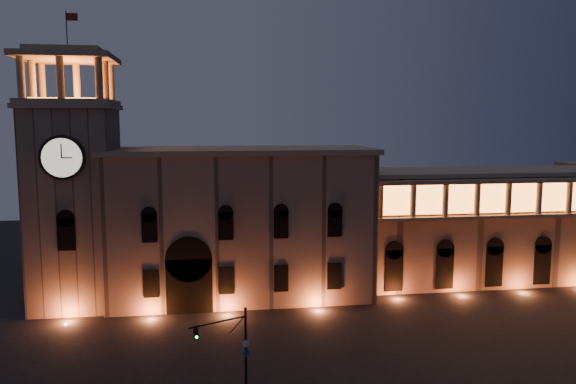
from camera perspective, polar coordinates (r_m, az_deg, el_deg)
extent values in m
plane|color=black|center=(48.67, -0.46, -17.94)|extent=(160.00, 160.00, 0.00)
cube|color=#7E6352|center=(66.89, -4.82, -3.33)|extent=(30.00, 12.00, 17.00)
cube|color=gray|center=(65.86, -4.90, 4.22)|extent=(30.80, 12.80, 0.60)
cube|color=black|center=(62.80, -9.98, -9.27)|extent=(5.00, 1.40, 6.00)
cylinder|color=black|center=(62.03, -10.04, -6.61)|extent=(5.00, 1.40, 5.00)
cube|color=orange|center=(62.67, -9.98, -9.50)|extent=(4.20, 0.20, 5.00)
cube|color=#7E6352|center=(66.91, -20.81, -1.60)|extent=(9.00, 9.00, 22.00)
cube|color=gray|center=(66.24, -21.24, 8.06)|extent=(9.80, 9.80, 0.50)
cylinder|color=black|center=(61.76, -21.97, 3.25)|extent=(4.60, 0.35, 4.60)
cylinder|color=beige|center=(61.63, -22.00, 3.24)|extent=(4.00, 0.12, 4.00)
cube|color=gray|center=(66.25, -21.26, 8.49)|extent=(9.40, 9.40, 0.50)
cube|color=orange|center=(66.26, -21.27, 8.75)|extent=(6.80, 6.80, 0.15)
cylinder|color=gray|center=(63.65, -25.51, 10.48)|extent=(0.76, 0.76, 4.20)
cylinder|color=gray|center=(62.67, -22.13, 10.71)|extent=(0.76, 0.76, 4.20)
cylinder|color=gray|center=(61.91, -18.65, 10.91)|extent=(0.76, 0.76, 4.20)
cylinder|color=gray|center=(70.95, -23.71, 10.16)|extent=(0.76, 0.76, 4.20)
cylinder|color=gray|center=(70.07, -20.66, 10.35)|extent=(0.76, 0.76, 4.20)
cylinder|color=gray|center=(69.40, -17.54, 10.51)|extent=(0.76, 0.76, 4.20)
cylinder|color=gray|center=(67.29, -24.56, 10.31)|extent=(0.76, 0.76, 4.20)
cylinder|color=gray|center=(65.65, -18.06, 10.70)|extent=(0.76, 0.76, 4.20)
cube|color=gray|center=(66.57, -21.45, 12.58)|extent=(9.80, 9.80, 0.60)
cube|color=gray|center=(66.63, -21.47, 13.09)|extent=(7.50, 7.50, 0.60)
cylinder|color=black|center=(66.93, -21.57, 15.05)|extent=(0.10, 0.10, 4.00)
plane|color=#571D18|center=(67.02, -21.10, 16.27)|extent=(1.20, 0.00, 1.20)
cube|color=#795F4D|center=(78.86, 20.61, -3.27)|extent=(40.00, 10.00, 14.00)
cube|color=gray|center=(77.93, 20.85, 1.98)|extent=(40.60, 10.60, 0.50)
cube|color=gray|center=(73.81, 22.76, -2.25)|extent=(40.00, 1.20, 0.40)
cube|color=gray|center=(73.27, 22.92, 1.07)|extent=(40.00, 1.40, 0.50)
cube|color=orange|center=(73.97, 22.62, -0.50)|extent=(38.00, 0.15, 3.60)
cylinder|color=gray|center=(65.97, 9.36, -0.91)|extent=(0.70, 0.70, 4.00)
cylinder|color=gray|center=(67.30, 12.61, -0.83)|extent=(0.70, 0.70, 4.00)
cylinder|color=gray|center=(68.84, 15.71, -0.75)|extent=(0.70, 0.70, 4.00)
cylinder|color=gray|center=(70.57, 18.68, -0.67)|extent=(0.70, 0.70, 4.00)
cylinder|color=gray|center=(72.48, 21.49, -0.60)|extent=(0.70, 0.70, 4.00)
cylinder|color=gray|center=(74.56, 24.16, -0.52)|extent=(0.70, 0.70, 4.00)
cylinder|color=gray|center=(76.79, 26.67, -0.45)|extent=(0.70, 0.70, 4.00)
cylinder|color=black|center=(44.57, -4.31, -15.84)|extent=(0.19, 0.19, 6.50)
sphere|color=black|center=(43.38, -4.35, -11.77)|extent=(0.26, 0.26, 0.26)
cylinder|color=black|center=(42.56, -7.15, -12.98)|extent=(4.26, 2.05, 0.11)
cube|color=black|center=(42.03, -9.36, -13.96)|extent=(0.36, 0.35, 0.79)
cylinder|color=#0CE53F|center=(42.00, -9.27, -14.35)|extent=(0.18, 0.14, 0.17)
cylinder|color=silver|center=(44.19, -4.29, -15.13)|extent=(0.52, 0.27, 0.56)
cylinder|color=navy|center=(44.48, -4.28, -16.01)|extent=(0.52, 0.27, 0.56)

